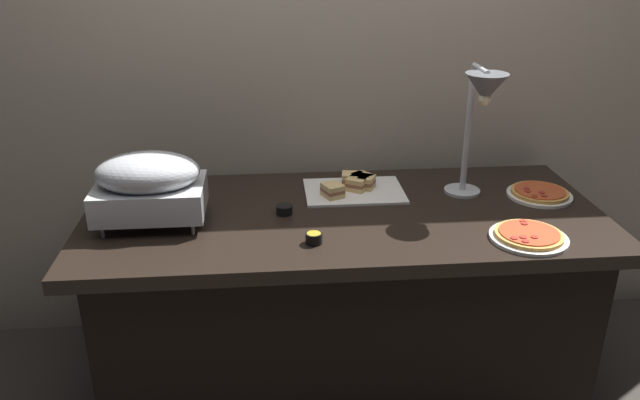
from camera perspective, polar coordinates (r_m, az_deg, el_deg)
The scene contains 10 objects.
ground_plane at distance 2.71m, azimuth 1.94°, elevation -15.89°, with size 8.00×8.00×0.00m, color #38332D.
back_wall at distance 2.65m, azimuth 0.99°, elevation 12.17°, with size 4.40×0.04×2.40m, color tan.
buffet_table at distance 2.48m, azimuth 2.06°, elevation -8.97°, with size 1.90×0.84×0.76m.
chafing_dish at distance 2.24m, azimuth -15.31°, elevation 1.37°, with size 0.38×0.26×0.26m.
heat_lamp at distance 2.31m, azimuth 14.53°, elevation 8.67°, with size 0.15×0.29×0.51m.
pizza_plate_front at distance 2.21m, azimuth 18.47°, elevation -3.14°, with size 0.26×0.26×0.03m.
pizza_plate_center at distance 2.58m, azimuth 19.35°, elevation 0.57°, with size 0.25×0.25×0.03m.
sandwich_platter at distance 2.48m, azimuth 3.10°, elevation 1.22°, with size 0.39×0.28×0.06m.
sauce_cup_near at distance 2.07m, azimuth -0.56°, elevation -3.45°, with size 0.06×0.06×0.04m.
sauce_cup_far at distance 2.28m, azimuth -3.27°, elevation -0.90°, with size 0.06×0.06×0.03m.
Camera 1 is at (-0.27, -2.08, 1.71)m, focal length 35.15 mm.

